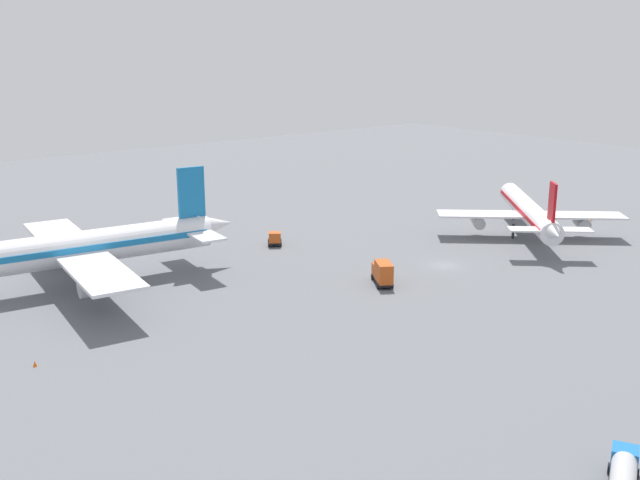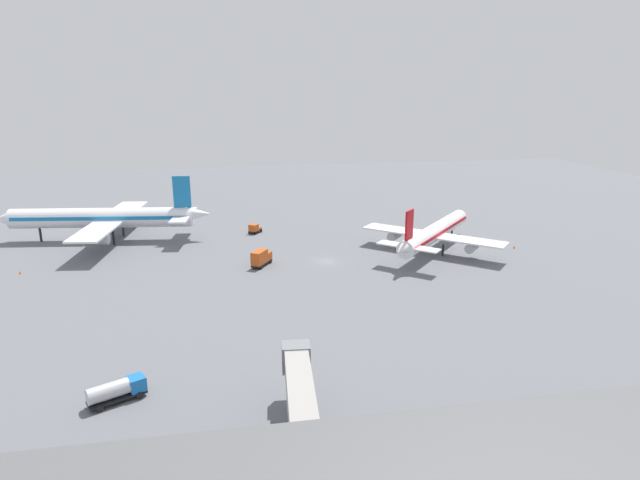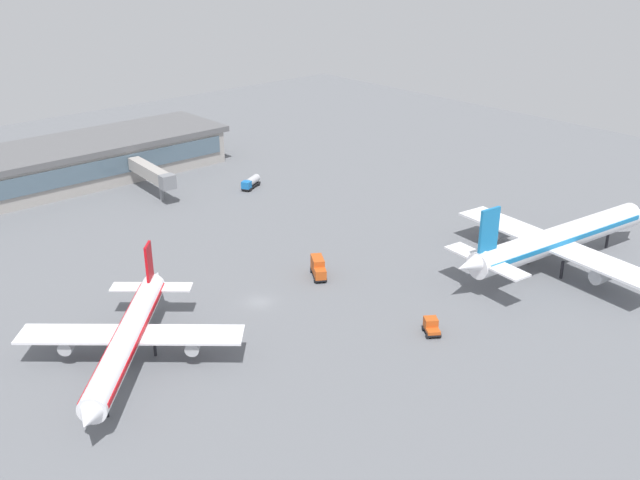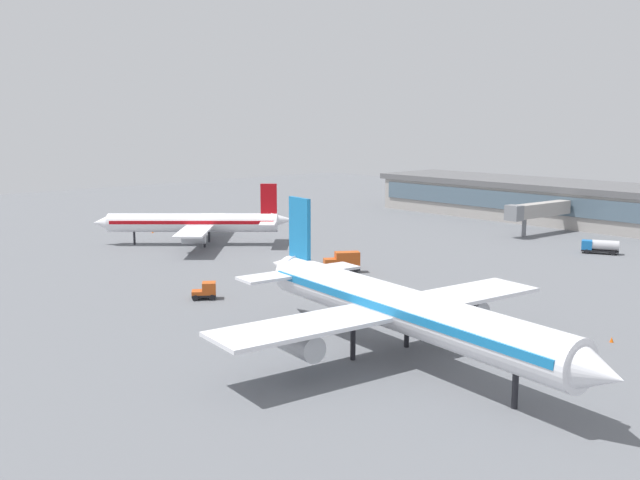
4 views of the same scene
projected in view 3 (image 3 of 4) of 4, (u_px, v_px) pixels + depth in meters
name	position (u px, v px, depth m)	size (l,w,h in m)	color
ground	(259.00, 302.00, 115.98)	(288.00, 288.00, 0.00)	slate
terminal_building	(56.00, 165.00, 167.93)	(82.48, 22.58, 9.26)	#9E9993
airplane_at_gate	(128.00, 337.00, 97.71)	(29.41, 31.23, 11.76)	white
airplane_taxiing	(558.00, 239.00, 125.99)	(48.79, 39.39, 14.85)	white
catering_truck	(318.00, 268.00, 123.88)	(4.59, 5.75, 3.30)	black
baggage_tug	(431.00, 326.00, 106.53)	(3.55, 3.75, 2.30)	black
fuel_truck	(251.00, 182.00, 167.04)	(6.48, 4.54, 2.50)	black
jet_bridge	(152.00, 173.00, 161.04)	(4.37, 18.96, 6.74)	#9E9993
safety_cone_mid_apron	(492.00, 216.00, 150.02)	(0.44, 0.44, 0.60)	#EA590C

